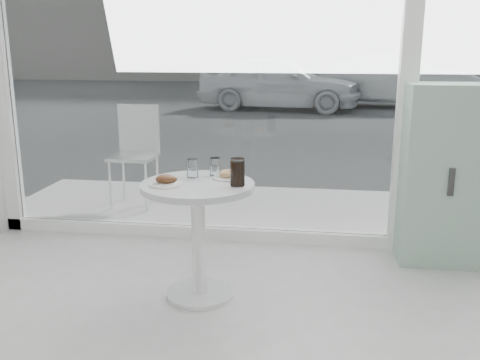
% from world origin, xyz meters
% --- Properties ---
extents(storefront, '(5.00, 0.14, 3.00)m').
position_xyz_m(storefront, '(0.07, 3.00, 1.71)').
color(storefront, white).
rests_on(storefront, ground).
extents(main_table, '(0.72, 0.72, 0.77)m').
position_xyz_m(main_table, '(-0.50, 1.90, 0.55)').
color(main_table, white).
rests_on(main_table, ground).
extents(patio_deck, '(5.60, 1.60, 0.05)m').
position_xyz_m(patio_deck, '(0.00, 3.80, 0.03)').
color(patio_deck, silver).
rests_on(patio_deck, ground).
extents(street, '(40.00, 24.00, 0.00)m').
position_xyz_m(street, '(0.00, 16.00, -0.00)').
color(street, '#323232').
rests_on(street, ground).
extents(mint_cabinet, '(0.63, 0.44, 1.35)m').
position_xyz_m(mint_cabinet, '(1.18, 2.78, 0.67)').
color(mint_cabinet, '#8CB3A0').
rests_on(mint_cabinet, ground).
extents(patio_chair, '(0.43, 0.43, 0.99)m').
position_xyz_m(patio_chair, '(-1.57, 3.78, 0.61)').
color(patio_chair, white).
rests_on(patio_chair, patio_deck).
extents(car_white, '(4.34, 2.24, 1.41)m').
position_xyz_m(car_white, '(-0.82, 12.75, 0.71)').
color(car_white, silver).
rests_on(car_white, street).
extents(car_silver, '(4.56, 2.27, 1.44)m').
position_xyz_m(car_silver, '(2.31, 13.76, 0.72)').
color(car_silver, '#AAADB2').
rests_on(car_silver, street).
extents(plate_fritter, '(0.21, 0.21, 0.07)m').
position_xyz_m(plate_fritter, '(-0.68, 1.82, 0.80)').
color(plate_fritter, silver).
rests_on(plate_fritter, main_table).
extents(plate_donut, '(0.20, 0.20, 0.05)m').
position_xyz_m(plate_donut, '(-0.33, 2.04, 0.79)').
color(plate_donut, silver).
rests_on(plate_donut, main_table).
extents(water_tumbler_a, '(0.08, 0.08, 0.12)m').
position_xyz_m(water_tumbler_a, '(-0.57, 2.04, 0.82)').
color(water_tumbler_a, white).
rests_on(water_tumbler_a, main_table).
extents(water_tumbler_b, '(0.07, 0.07, 0.12)m').
position_xyz_m(water_tumbler_b, '(-0.43, 2.13, 0.82)').
color(water_tumbler_b, white).
rests_on(water_tumbler_b, main_table).
extents(cola_glass, '(0.09, 0.09, 0.17)m').
position_xyz_m(cola_glass, '(-0.24, 1.87, 0.85)').
color(cola_glass, white).
rests_on(cola_glass, main_table).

